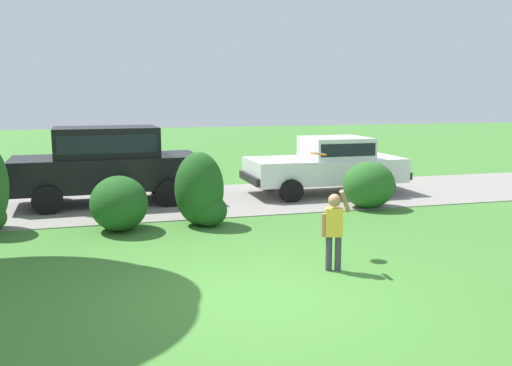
{
  "coord_description": "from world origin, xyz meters",
  "views": [
    {
      "loc": [
        -1.97,
        -6.91,
        2.69
      ],
      "look_at": [
        0.69,
        2.73,
        1.1
      ],
      "focal_mm": 38.77,
      "sensor_mm": 36.0,
      "label": 1
    }
  ],
  "objects_px": {
    "frisbee": "(318,154)",
    "parked_suv": "(107,161)",
    "child_thrower": "(334,225)",
    "parked_sedan": "(328,163)"
  },
  "relations": [
    {
      "from": "parked_sedan",
      "to": "parked_suv",
      "type": "relative_size",
      "value": 0.92
    },
    {
      "from": "child_thrower",
      "to": "frisbee",
      "type": "height_order",
      "value": "frisbee"
    },
    {
      "from": "parked_sedan",
      "to": "frisbee",
      "type": "relative_size",
      "value": 15.68
    },
    {
      "from": "parked_sedan",
      "to": "child_thrower",
      "type": "bearing_deg",
      "value": -112.0
    },
    {
      "from": "child_thrower",
      "to": "frisbee",
      "type": "xyz_separation_m",
      "value": [
        0.12,
        1.0,
        1.0
      ]
    },
    {
      "from": "parked_sedan",
      "to": "child_thrower",
      "type": "height_order",
      "value": "parked_sedan"
    },
    {
      "from": "child_thrower",
      "to": "frisbee",
      "type": "relative_size",
      "value": 4.57
    },
    {
      "from": "frisbee",
      "to": "parked_suv",
      "type": "bearing_deg",
      "value": 121.93
    },
    {
      "from": "parked_suv",
      "to": "child_thrower",
      "type": "xyz_separation_m",
      "value": [
        3.3,
        -6.49,
        -0.36
      ]
    },
    {
      "from": "parked_suv",
      "to": "child_thrower",
      "type": "bearing_deg",
      "value": -63.07
    }
  ]
}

